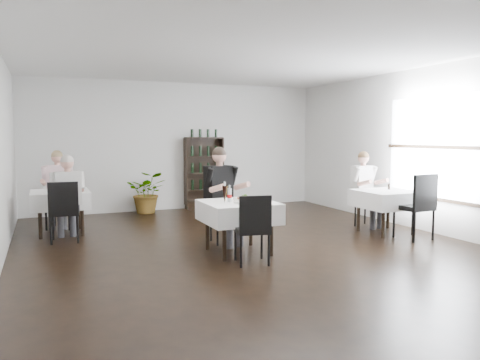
{
  "coord_description": "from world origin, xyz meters",
  "views": [
    {
      "loc": [
        -2.94,
        -6.34,
        1.74
      ],
      "look_at": [
        -0.19,
        0.2,
        1.07
      ],
      "focal_mm": 35.0,
      "sensor_mm": 36.0,
      "label": 1
    }
  ],
  "objects_px": {
    "diner_main": "(222,188)",
    "wine_shelf": "(204,174)",
    "potted_tree": "(148,192)",
    "main_table": "(239,212)"
  },
  "relations": [
    {
      "from": "diner_main",
      "to": "wine_shelf",
      "type": "bearing_deg",
      "value": 75.98
    },
    {
      "from": "wine_shelf",
      "to": "diner_main",
      "type": "height_order",
      "value": "wine_shelf"
    },
    {
      "from": "potted_tree",
      "to": "wine_shelf",
      "type": "bearing_deg",
      "value": 7.21
    },
    {
      "from": "wine_shelf",
      "to": "diner_main",
      "type": "xyz_separation_m",
      "value": [
        -0.92,
        -3.69,
        0.06
      ]
    },
    {
      "from": "wine_shelf",
      "to": "potted_tree",
      "type": "bearing_deg",
      "value": -172.79
    },
    {
      "from": "main_table",
      "to": "potted_tree",
      "type": "height_order",
      "value": "potted_tree"
    },
    {
      "from": "wine_shelf",
      "to": "main_table",
      "type": "distance_m",
      "value": 4.41
    },
    {
      "from": "main_table",
      "to": "wine_shelf",
      "type": "bearing_deg",
      "value": 78.22
    },
    {
      "from": "wine_shelf",
      "to": "potted_tree",
      "type": "height_order",
      "value": "wine_shelf"
    },
    {
      "from": "potted_tree",
      "to": "diner_main",
      "type": "bearing_deg",
      "value": -82.1
    }
  ]
}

